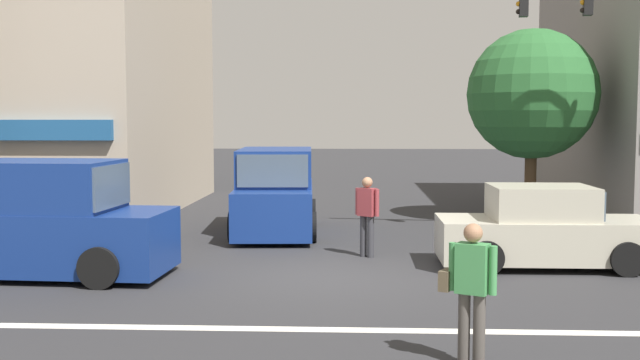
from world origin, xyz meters
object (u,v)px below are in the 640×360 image
(sedan_crossing_rightbound, at_px, (545,231))
(van_crossing_leftbound, at_px, (275,193))
(street_tree, at_px, (532,94))
(pedestrian_foreground_with_bag, at_px, (470,285))
(pedestrian_mid_crossing, at_px, (367,212))
(van_crossing_center, at_px, (38,221))
(traffic_light_mast, at_px, (618,62))

(sedan_crossing_rightbound, bearing_deg, van_crossing_leftbound, 143.73)
(street_tree, distance_m, pedestrian_foreground_with_bag, 13.08)
(pedestrian_foreground_with_bag, bearing_deg, van_crossing_leftbound, 108.16)
(street_tree, xyz_separation_m, pedestrian_foreground_with_bag, (-3.53, -12.33, -2.59))
(street_tree, xyz_separation_m, van_crossing_leftbound, (-6.85, -2.19, -2.54))
(street_tree, height_order, pedestrian_foreground_with_bag, street_tree)
(van_crossing_leftbound, xyz_separation_m, pedestrian_mid_crossing, (2.25, -3.26, -0.06))
(van_crossing_leftbound, xyz_separation_m, van_crossing_center, (-3.77, -5.43, 0.00))
(van_crossing_leftbound, bearing_deg, traffic_light_mast, -7.02)
(sedan_crossing_rightbound, relative_size, pedestrian_foreground_with_bag, 2.46)
(van_crossing_leftbound, height_order, pedestrian_foreground_with_bag, van_crossing_leftbound)
(street_tree, height_order, van_crossing_center, street_tree)
(van_crossing_center, xyz_separation_m, pedestrian_mid_crossing, (6.03, 2.17, -0.06))
(pedestrian_mid_crossing, bearing_deg, pedestrian_foreground_with_bag, -81.14)
(van_crossing_leftbound, relative_size, pedestrian_mid_crossing, 2.82)
(traffic_light_mast, relative_size, pedestrian_mid_crossing, 3.71)
(van_crossing_leftbound, bearing_deg, street_tree, 17.73)
(street_tree, height_order, pedestrian_mid_crossing, street_tree)
(traffic_light_mast, height_order, sedan_crossing_rightbound, traffic_light_mast)
(traffic_light_mast, distance_m, van_crossing_center, 13.03)
(street_tree, xyz_separation_m, sedan_crossing_rightbound, (-1.19, -6.35, -2.83))
(traffic_light_mast, relative_size, van_crossing_center, 1.32)
(sedan_crossing_rightbound, bearing_deg, pedestrian_foreground_with_bag, -111.40)
(van_crossing_leftbound, height_order, van_crossing_center, same)
(van_crossing_leftbound, bearing_deg, pedestrian_foreground_with_bag, -71.84)
(traffic_light_mast, height_order, pedestrian_foreground_with_bag, traffic_light_mast)
(pedestrian_foreground_with_bag, xyz_separation_m, pedestrian_mid_crossing, (-1.07, 6.87, -0.00))
(sedan_crossing_rightbound, xyz_separation_m, van_crossing_leftbound, (-5.67, 4.16, 0.29))
(pedestrian_foreground_with_bag, bearing_deg, van_crossing_center, 146.45)
(street_tree, bearing_deg, traffic_light_mast, -69.35)
(sedan_crossing_rightbound, height_order, pedestrian_foreground_with_bag, pedestrian_foreground_with_bag)
(pedestrian_foreground_with_bag, bearing_deg, sedan_crossing_rightbound, 68.60)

